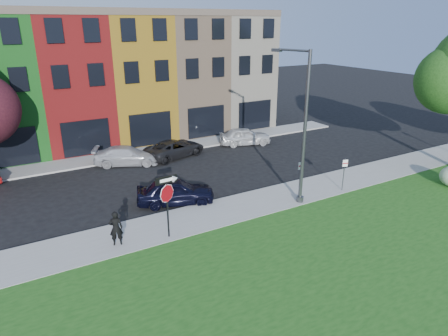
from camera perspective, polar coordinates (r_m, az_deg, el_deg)
ground at (r=19.56m, az=6.60°, el=-9.24°), size 120.00×120.00×0.00m
sidewalk_near at (r=22.74m, az=6.21°, el=-4.64°), size 40.00×3.00×0.12m
sidewalk_far at (r=30.98m, az=-14.73°, el=1.65°), size 40.00×2.40×0.12m
rowhouse_block at (r=35.90m, az=-17.44°, el=11.99°), size 30.00×10.12×10.00m
stop_sign at (r=18.14m, az=-8.16°, el=-3.73°), size 1.05×0.12×3.02m
man at (r=18.56m, az=-15.18°, el=-8.29°), size 0.80×0.69×1.64m
sedan_near at (r=22.28m, az=-6.95°, el=-3.35°), size 4.34×5.30×1.45m
parked_car_silver at (r=29.01m, az=-13.72°, el=1.73°), size 5.13×5.87×1.31m
parked_car_dark at (r=30.07m, az=-7.04°, el=2.81°), size 4.66×5.88×1.32m
parked_car_white at (r=32.90m, az=3.00°, el=4.57°), size 4.13×5.17×1.43m
street_lamp at (r=21.49m, az=11.02°, el=5.49°), size 0.89×2.54×8.18m
parking_sign_a at (r=22.62m, az=10.82°, el=-0.97°), size 0.32×0.10×2.29m
parking_sign_b at (r=24.41m, az=16.80°, el=-0.33°), size 0.31×0.13×1.97m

